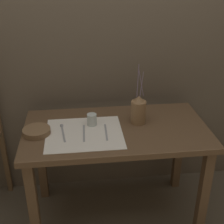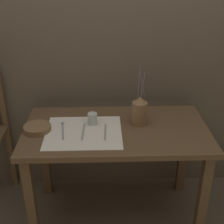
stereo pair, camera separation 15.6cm
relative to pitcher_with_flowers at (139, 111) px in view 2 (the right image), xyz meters
name	(u,v)px [view 2 (the right image)]	position (x,y,z in m)	size (l,w,h in m)	color
ground_plane	(115,213)	(-0.16, -0.06, -0.85)	(12.00, 12.00, 0.00)	brown
stone_wall_back	(114,46)	(-0.16, 0.39, 0.35)	(7.00, 0.06, 2.40)	brown
wooden_table	(116,142)	(-0.16, -0.06, -0.20)	(1.23, 0.67, 0.76)	brown
linen_cloth	(84,132)	(-0.37, -0.11, -0.09)	(0.49, 0.43, 0.00)	white
pitcher_with_flowers	(139,111)	(0.00, 0.00, 0.00)	(0.10, 0.10, 0.42)	olive
wooden_bowl	(37,128)	(-0.68, -0.07, -0.07)	(0.18, 0.18, 0.04)	brown
glass_tumbler_near	(92,119)	(-0.32, 0.00, -0.05)	(0.06, 0.06, 0.08)	silver
spoon_inner	(63,127)	(-0.52, -0.04, -0.09)	(0.04, 0.22, 0.02)	#939399
knife_center	(83,132)	(-0.38, -0.11, -0.09)	(0.02, 0.21, 0.00)	#939399
fork_outer	(105,132)	(-0.23, -0.11, -0.09)	(0.02, 0.21, 0.00)	#939399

